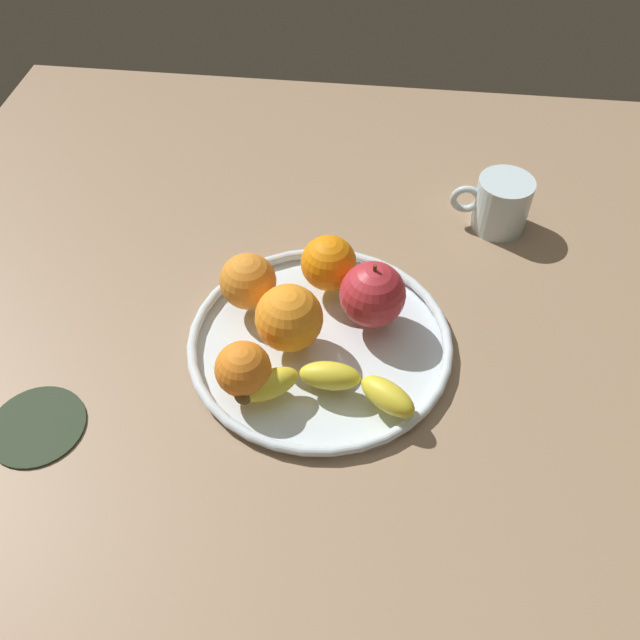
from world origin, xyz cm
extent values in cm
cube|color=#95785B|center=(0.00, 0.00, -2.00)|extent=(123.14, 123.14, 4.00)
cylinder|color=silver|center=(0.00, 0.00, 0.30)|extent=(30.63, 30.63, 0.60)
torus|color=silver|center=(0.00, 0.00, 1.20)|extent=(31.91, 31.91, 1.20)
ellipsoid|color=yellow|center=(-8.43, 8.86, 3.40)|extent=(7.51, 6.53, 3.20)
ellipsoid|color=yellow|center=(-1.94, 6.84, 3.40)|extent=(6.92, 3.24, 3.20)
ellipsoid|color=yellow|center=(4.57, 8.79, 3.40)|extent=(7.52, 6.49, 3.20)
ellipsoid|color=brown|center=(7.15, 10.51, 3.40)|extent=(2.91, 2.97, 2.24)
sphere|color=#BA2B34|center=(-5.81, -3.91, 5.77)|extent=(7.94, 7.94, 7.94)
cylinder|color=#593819|center=(-5.81, -3.91, 9.94)|extent=(0.44, 0.44, 1.20)
sphere|color=orange|center=(3.47, 0.97, 5.76)|extent=(7.93, 7.93, 7.93)
sphere|color=orange|center=(7.48, 8.20, 4.94)|extent=(6.27, 6.27, 6.27)
sphere|color=orange|center=(0.43, -9.10, 5.30)|extent=(7.00, 7.00, 7.00)
sphere|color=orange|center=(9.39, -4.79, 5.28)|extent=(6.96, 6.96, 6.96)
cylinder|color=silver|center=(-22.52, -25.16, 3.89)|extent=(7.66, 7.66, 7.78)
torus|color=silver|center=(-17.49, -25.16, 4.28)|extent=(4.42, 1.00, 4.42)
cylinder|color=#273522|center=(29.63, 15.12, 0.30)|extent=(10.64, 10.64, 0.60)
camera|label=1|loc=(-6.16, 51.87, 63.98)|focal=38.14mm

